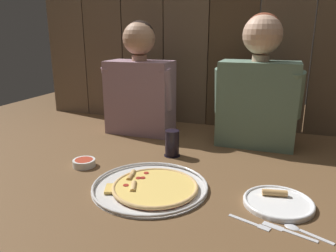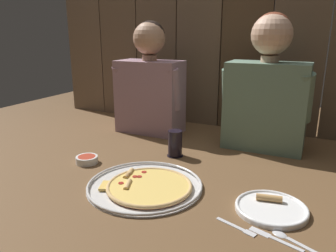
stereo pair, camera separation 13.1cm
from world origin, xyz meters
name	(u,v)px [view 2 (the right image)]	position (x,y,z in m)	size (l,w,h in m)	color
ground_plane	(157,176)	(0.00, 0.00, 0.00)	(3.20, 3.20, 0.00)	brown
pizza_tray	(146,185)	(0.00, -0.10, 0.01)	(0.42, 0.42, 0.03)	silver
dinner_plate	(271,208)	(0.44, -0.07, 0.01)	(0.23, 0.23, 0.03)	white
drinking_glass	(175,144)	(-0.03, 0.23, 0.06)	(0.07, 0.07, 0.12)	black
dipping_bowl	(87,159)	(-0.34, -0.01, 0.02)	(0.09, 0.09, 0.03)	white
table_fork	(238,227)	(0.37, -0.21, 0.00)	(0.13, 0.06, 0.01)	silver
table_knife	(275,238)	(0.47, -0.22, 0.00)	(0.15, 0.06, 0.01)	silver
table_spoon	(287,237)	(0.50, -0.20, 0.00)	(0.13, 0.08, 0.01)	silver
diner_left	(150,83)	(-0.31, 0.52, 0.28)	(0.39, 0.20, 0.60)	gray
diner_right	(267,88)	(0.31, 0.52, 0.29)	(0.41, 0.21, 0.63)	slate
wooden_backdrop_wall	(222,19)	(0.00, 0.81, 0.61)	(2.19, 0.03, 1.23)	brown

